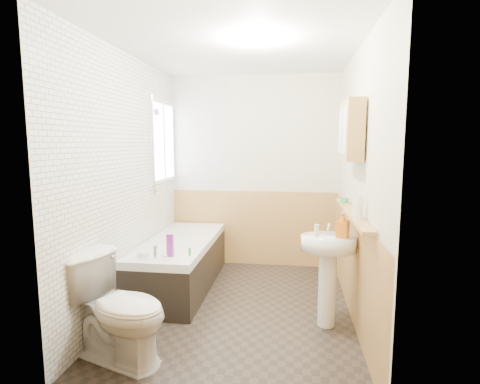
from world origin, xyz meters
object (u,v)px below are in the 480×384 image
Objects in this scene: toilet at (118,309)px; sink at (328,262)px; bathtub at (181,262)px; medicine_cabinet at (351,131)px; pine_shelf at (352,213)px.

toilet is 0.88× the size of sink.
bathtub is 2.14× the size of toilet.
toilet is 2.39m from medicine_cabinet.
medicine_cabinet is at bearing 22.80° from sink.
toilet is at bearing -154.75° from pine_shelf.
pine_shelf is (1.77, -0.63, 0.73)m from bathtub.
toilet is 1.79m from sink.
medicine_cabinet is at bearing 121.54° from pine_shelf.
bathtub is at bearing 160.38° from pine_shelf.
sink is 0.60× the size of pine_shelf.
sink is at bearing -143.92° from medicine_cabinet.
medicine_cabinet reaches higher than toilet.
medicine_cabinet reaches higher than pine_shelf.
pine_shelf reaches higher than bathtub.
toilet is 1.42× the size of medicine_cabinet.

